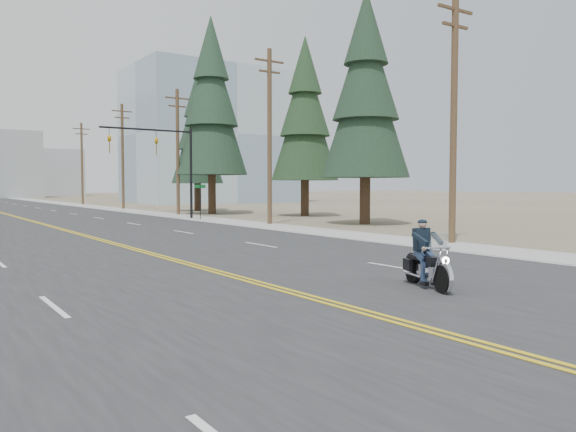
{
  "coord_description": "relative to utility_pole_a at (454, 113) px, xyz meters",
  "views": [
    {
      "loc": [
        -7.51,
        -8.31,
        2.54
      ],
      "look_at": [
        2.39,
        6.12,
        1.6
      ],
      "focal_mm": 35.0,
      "sensor_mm": 36.0,
      "label": 1
    }
  ],
  "objects": [
    {
      "name": "ground_plane",
      "position": [
        -12.5,
        -8.0,
        -5.73
      ],
      "size": [
        400.0,
        400.0,
        0.0
      ],
      "primitive_type": "plane",
      "color": "#776D56",
      "rests_on": "ground"
    },
    {
      "name": "sidewalk_right",
      "position": [
        -1.0,
        62.0,
        -5.73
      ],
      "size": [
        3.0,
        200.0,
        0.01
      ],
      "primitive_type": "cube",
      "color": "#A5A5A0",
      "rests_on": "ground"
    },
    {
      "name": "traffic_mast_right",
      "position": [
        -3.52,
        24.0,
        -0.79
      ],
      "size": [
        7.1,
        0.26,
        7.0
      ],
      "color": "black",
      "rests_on": "ground"
    },
    {
      "name": "street_sign",
      "position": [
        -1.7,
        22.0,
        -3.93
      ],
      "size": [
        0.9,
        0.06,
        2.62
      ],
      "color": "black",
      "rests_on": "ground"
    },
    {
      "name": "utility_pole_a",
      "position": [
        0.0,
        0.0,
        0.0
      ],
      "size": [
        2.2,
        0.3,
        11.0
      ],
      "color": "brown",
      "rests_on": "ground"
    },
    {
      "name": "utility_pole_b",
      "position": [
        0.0,
        15.0,
        0.25
      ],
      "size": [
        2.2,
        0.3,
        11.5
      ],
      "color": "brown",
      "rests_on": "ground"
    },
    {
      "name": "utility_pole_c",
      "position": [
        0.0,
        30.0,
        0.0
      ],
      "size": [
        2.2,
        0.3,
        11.0
      ],
      "color": "brown",
      "rests_on": "ground"
    },
    {
      "name": "utility_pole_d",
      "position": [
        0.0,
        45.0,
        0.25
      ],
      "size": [
        2.2,
        0.3,
        11.5
      ],
      "color": "brown",
      "rests_on": "ground"
    },
    {
      "name": "utility_pole_e",
      "position": [
        0.0,
        62.0,
        0.0
      ],
      "size": [
        2.2,
        0.3,
        11.0
      ],
      "color": "brown",
      "rests_on": "ground"
    },
    {
      "name": "glass_building",
      "position": [
        19.5,
        62.0,
        4.27
      ],
      "size": [
        24.0,
        16.0,
        20.0
      ],
      "primitive_type": "cube",
      "color": "#9EB5CC",
      "rests_on": "ground"
    },
    {
      "name": "haze_bldg_c",
      "position": [
        27.5,
        102.0,
        3.27
      ],
      "size": [
        16.0,
        12.0,
        18.0
      ],
      "primitive_type": "cube",
      "color": "#B7BCC6",
      "rests_on": "ground"
    },
    {
      "name": "haze_bldg_e",
      "position": [
        12.5,
        142.0,
        0.27
      ],
      "size": [
        14.0,
        14.0,
        12.0
      ],
      "primitive_type": "cube",
      "color": "#B7BCC6",
      "rests_on": "ground"
    },
    {
      "name": "motorcyclist",
      "position": [
        -9.36,
        -6.88,
        -4.88
      ],
      "size": [
        1.65,
        2.37,
        1.7
      ],
      "primitive_type": null,
      "rotation": [
        0.0,
        0.0,
        2.78
      ],
      "color": "black",
      "rests_on": "ground"
    },
    {
      "name": "conifer_near",
      "position": [
        5.32,
        11.54,
        3.16
      ],
      "size": [
        5.85,
        5.85,
        15.48
      ],
      "rotation": [
        0.0,
        0.0,
        0.29
      ],
      "color": "#382619",
      "rests_on": "ground"
    },
    {
      "name": "conifer_mid",
      "position": [
        8.0,
        21.98,
        2.93
      ],
      "size": [
        5.66,
        5.66,
        15.08
      ],
      "rotation": [
        0.0,
        0.0,
        0.02
      ],
      "color": "#382619",
      "rests_on": "ground"
    },
    {
      "name": "conifer_tall",
      "position": [
        3.03,
        29.44,
        4.47
      ],
      "size": [
        6.39,
        6.39,
        17.76
      ],
      "rotation": [
        0.0,
        0.0,
        -0.28
      ],
      "color": "#382619",
      "rests_on": "ground"
    },
    {
      "name": "conifer_far",
      "position": [
        4.71,
        35.98,
        2.29
      ],
      "size": [
        5.22,
        5.22,
        13.98
      ],
      "rotation": [
        0.0,
        0.0,
        -0.16
      ],
      "color": "#382619",
      "rests_on": "ground"
    }
  ]
}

